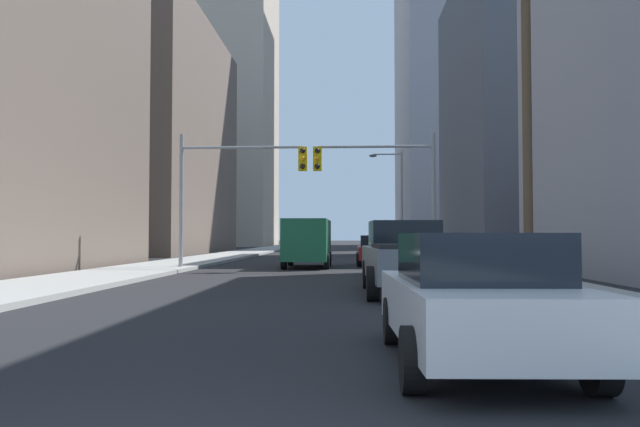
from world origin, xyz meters
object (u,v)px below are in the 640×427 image
at_px(pickup_truck_grey, 407,257).
at_px(sedan_red, 376,250).
at_px(cargo_van_green, 308,240).
at_px(sedan_beige, 394,257).
at_px(sedan_white, 476,298).
at_px(traffic_signal_near_right, 380,176).
at_px(traffic_signal_near_left, 237,176).

xyz_separation_m(pickup_truck_grey, sedan_red, (-0.10, 15.11, -0.16)).
xyz_separation_m(pickup_truck_grey, cargo_van_green, (-3.42, 13.20, 0.35)).
distance_m(pickup_truck_grey, sedan_beige, 5.56).
bearing_deg(sedan_red, sedan_white, -89.90).
height_order(sedan_beige, traffic_signal_near_right, traffic_signal_near_right).
xyz_separation_m(sedan_white, traffic_signal_near_left, (-6.33, 19.77, 3.36)).
relative_size(traffic_signal_near_left, traffic_signal_near_right, 1.00).
bearing_deg(sedan_white, traffic_signal_near_right, 90.18).
relative_size(sedan_white, sedan_beige, 1.00).
relative_size(sedan_white, traffic_signal_near_right, 0.71).
bearing_deg(pickup_truck_grey, cargo_van_green, 104.52).
relative_size(pickup_truck_grey, sedan_beige, 1.29).
distance_m(pickup_truck_grey, traffic_signal_near_left, 13.04).
xyz_separation_m(sedan_white, sedan_red, (-0.04, 23.97, 0.00)).
bearing_deg(pickup_truck_grey, sedan_white, -90.38).
bearing_deg(traffic_signal_near_right, pickup_truck_grey, -89.36).
height_order(cargo_van_green, traffic_signal_near_left, traffic_signal_near_left).
xyz_separation_m(sedan_beige, traffic_signal_near_left, (-6.49, 5.35, 3.36)).
height_order(pickup_truck_grey, cargo_van_green, cargo_van_green).
distance_m(sedan_white, sedan_beige, 14.42).
bearing_deg(cargo_van_green, sedan_white, -81.34).
xyz_separation_m(sedan_beige, sedan_red, (-0.20, 9.55, 0.00)).
xyz_separation_m(sedan_beige, traffic_signal_near_right, (-0.22, 5.35, 3.34)).
bearing_deg(pickup_truck_grey, sedan_beige, 88.99).
bearing_deg(traffic_signal_near_left, sedan_white, -72.23).
relative_size(cargo_van_green, traffic_signal_near_right, 0.87).
xyz_separation_m(cargo_van_green, sedan_white, (3.36, -22.07, -0.52)).
distance_m(traffic_signal_near_left, traffic_signal_near_right, 6.27).
bearing_deg(sedan_red, traffic_signal_near_right, -90.31).
distance_m(sedan_beige, traffic_signal_near_right, 6.31).
bearing_deg(traffic_signal_near_left, sedan_beige, -39.48).
height_order(sedan_white, sedan_beige, same).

